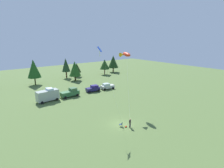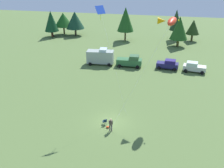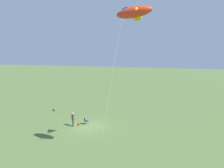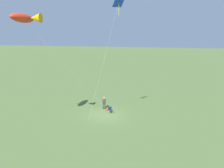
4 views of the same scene
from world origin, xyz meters
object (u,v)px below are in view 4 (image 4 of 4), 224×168
object	(u,v)px
person_kite_flyer	(104,102)
kite_large_fish	(25,18)
kite_diamond_blue	(118,6)
backpack_on_grass	(107,110)
folding_chair	(110,109)

from	to	relation	value
person_kite_flyer	kite_large_fish	size ratio (longest dim) A/B	0.14
person_kite_flyer	kite_diamond_blue	world-z (taller)	kite_diamond_blue
backpack_on_grass	kite_diamond_blue	world-z (taller)	kite_diamond_blue
person_kite_flyer	kite_large_fish	xyz separation A→B (m)	(5.97, 8.21, 11.17)
folding_chair	kite_diamond_blue	size ratio (longest dim) A/B	0.06
person_kite_flyer	backpack_on_grass	bearing A→B (deg)	32.43
kite_diamond_blue	person_kite_flyer	bearing A→B (deg)	-66.45
backpack_on_grass	kite_large_fish	distance (m)	15.72
person_kite_flyer	kite_diamond_blue	size ratio (longest dim) A/B	0.12
person_kite_flyer	kite_diamond_blue	bearing A→B (deg)	11.61
backpack_on_grass	person_kite_flyer	bearing A→B (deg)	-45.64
kite_large_fish	person_kite_flyer	bearing A→B (deg)	-126.00
person_kite_flyer	folding_chair	bearing A→B (deg)	28.48
folding_chair	person_kite_flyer	bearing A→B (deg)	-172.74
kite_diamond_blue	kite_large_fish	bearing A→B (deg)	17.40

